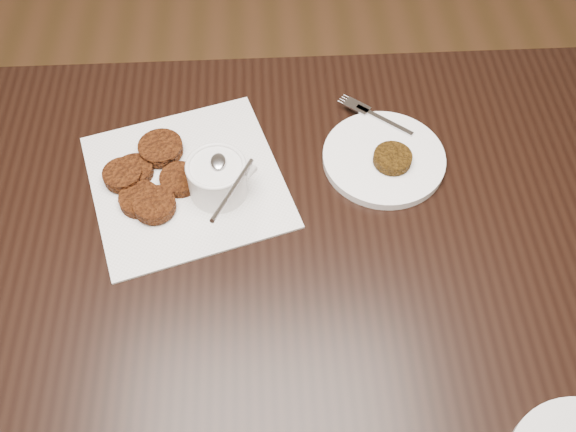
{
  "coord_description": "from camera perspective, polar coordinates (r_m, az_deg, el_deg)",
  "views": [
    {
      "loc": [
        0.03,
        -0.37,
        1.55
      ],
      "look_at": [
        0.06,
        0.15,
        0.8
      ],
      "focal_mm": 39.01,
      "sensor_mm": 36.0,
      "label": 1
    }
  ],
  "objects": [
    {
      "name": "sauce_ramekin",
      "position": [
        0.95,
        -6.63,
        4.67
      ],
      "size": [
        0.15,
        0.15,
        0.13
      ],
      "primitive_type": null,
      "rotation": [
        0.0,
        0.0,
        0.23
      ],
      "color": "silver",
      "rests_on": "napkin"
    },
    {
      "name": "patty_cluster",
      "position": [
        1.02,
        -12.67,
        3.19
      ],
      "size": [
        0.29,
        0.29,
        0.02
      ],
      "primitive_type": null,
      "rotation": [
        0.0,
        0.0,
        0.28
      ],
      "color": "#59270B",
      "rests_on": "napkin"
    },
    {
      "name": "plate_with_patty",
      "position": [
        1.04,
        8.77,
        5.49
      ],
      "size": [
        0.28,
        0.28,
        0.03
      ],
      "primitive_type": null,
      "rotation": [
        0.0,
        0.0,
        -0.69
      ],
      "color": "white",
      "rests_on": "table"
    },
    {
      "name": "napkin",
      "position": [
        1.03,
        -9.22,
        3.17
      ],
      "size": [
        0.37,
        0.37,
        0.0
      ],
      "primitive_type": "cube",
      "rotation": [
        0.0,
        0.0,
        0.29
      ],
      "color": "silver",
      "rests_on": "table"
    },
    {
      "name": "table",
      "position": [
        1.27,
        -0.55,
        -12.11
      ],
      "size": [
        1.34,
        0.86,
        0.75
      ],
      "primitive_type": "cube",
      "color": "black",
      "rests_on": "floor"
    }
  ]
}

